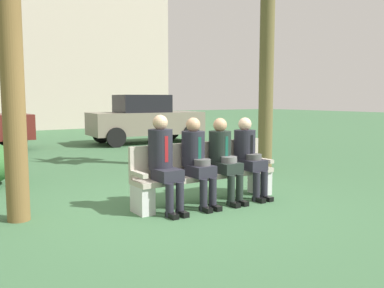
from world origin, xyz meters
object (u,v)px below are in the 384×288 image
seated_man_centerright (224,155)px  seated_man_leftmost (164,158)px  parked_car_far (145,119)px  building_backdrop (50,27)px  park_bench (204,173)px  seated_man_rightmost (249,153)px  seated_man_centerleft (197,157)px

seated_man_centerright → seated_man_leftmost: bearing=179.3°
parked_car_far → building_backdrop: bearing=90.7°
seated_man_centerright → parked_car_far: parked_car_far is taller
park_bench → seated_man_rightmost: size_ratio=1.86×
seated_man_centerleft → parked_car_far: (3.28, 8.03, 0.12)m
park_bench → seated_man_centerright: 0.40m
seated_man_centerleft → seated_man_rightmost: (0.99, -0.00, -0.01)m
seated_man_leftmost → parked_car_far: bearing=64.5°
seated_man_leftmost → seated_man_rightmost: (1.53, -0.01, -0.04)m
building_backdrop → seated_man_centerleft: bearing=-99.2°
park_bench → seated_man_leftmost: bearing=-170.8°
park_bench → seated_man_centerleft: size_ratio=1.83×
seated_man_rightmost → park_bench: bearing=169.5°
seated_man_leftmost → parked_car_far: size_ratio=0.33×
seated_man_rightmost → parked_car_far: parked_car_far is taller
park_bench → seated_man_leftmost: 0.85m
parked_car_far → building_backdrop: building_backdrop is taller
seated_man_centerleft → parked_car_far: size_ratio=0.32×
seated_man_rightmost → seated_man_centerleft: bearing=179.8°
seated_man_centerleft → seated_man_centerright: 0.49m
park_bench → seated_man_centerright: bearing=-28.1°
seated_man_rightmost → building_backdrop: 20.03m
seated_man_rightmost → building_backdrop: (2.14, 19.32, 4.84)m
parked_car_far → seated_man_centerright: bearing=-109.1°
seated_man_centerleft → seated_man_centerright: (0.49, -0.00, -0.01)m
park_bench → building_backdrop: building_backdrop is taller
seated_man_leftmost → parked_car_far: 8.88m
park_bench → seated_man_centerright: (0.26, -0.14, 0.27)m
seated_man_leftmost → seated_man_rightmost: 1.53m
seated_man_leftmost → building_backdrop: (3.68, 19.31, 4.80)m
seated_man_centerleft → building_backdrop: (3.13, 19.32, 4.83)m
seated_man_leftmost → seated_man_centerleft: 0.55m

